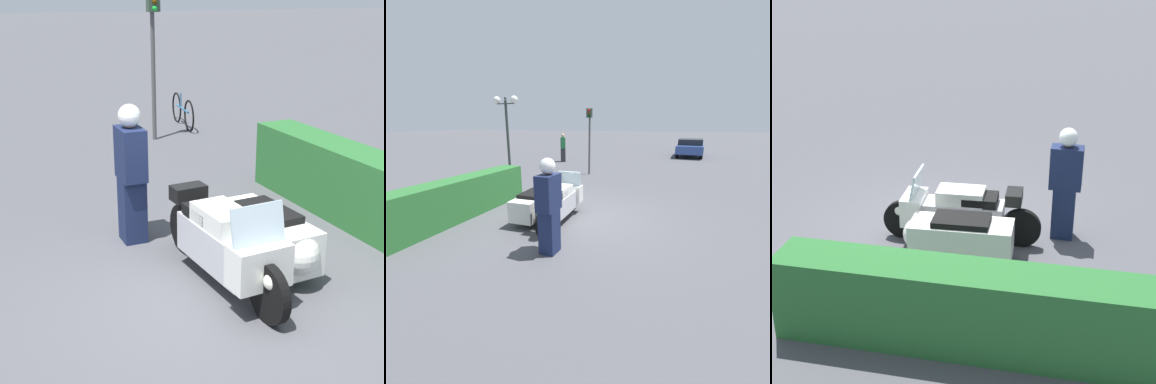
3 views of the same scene
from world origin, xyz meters
TOP-DOWN VIEW (x-y plane):
  - ground_plane at (0.00, 0.00)m, footprint 160.00×160.00m
  - police_motorcycle at (-0.34, 0.65)m, footprint 2.46×1.25m
  - officer_rider at (-1.89, -0.19)m, footprint 0.49×0.31m
  - hedge_bush_curbside at (-1.05, 2.83)m, footprint 4.61×0.66m

SIDE VIEW (x-z plane):
  - ground_plane at x=0.00m, z-range 0.00..0.00m
  - police_motorcycle at x=-0.34m, z-range -0.11..1.03m
  - hedge_bush_curbside at x=-1.05m, z-range 0.00..1.02m
  - officer_rider at x=-1.89m, z-range 0.05..1.84m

